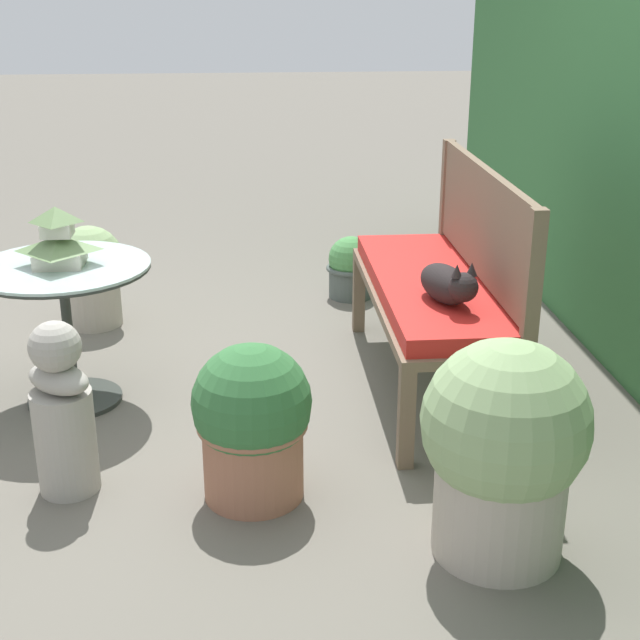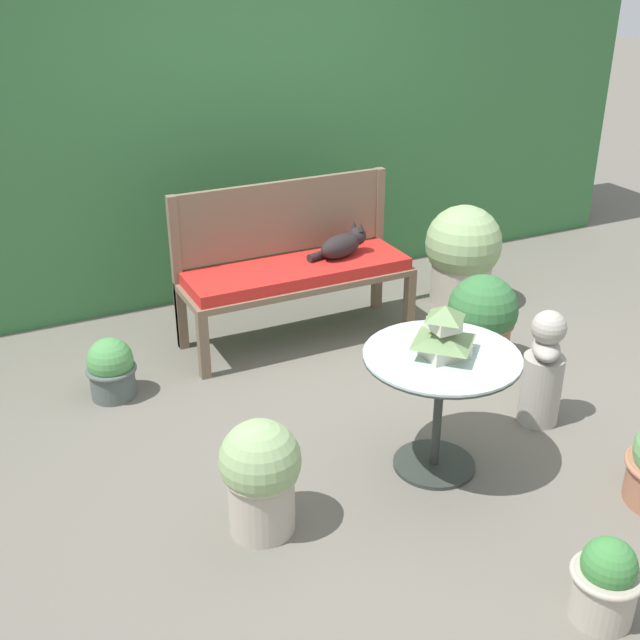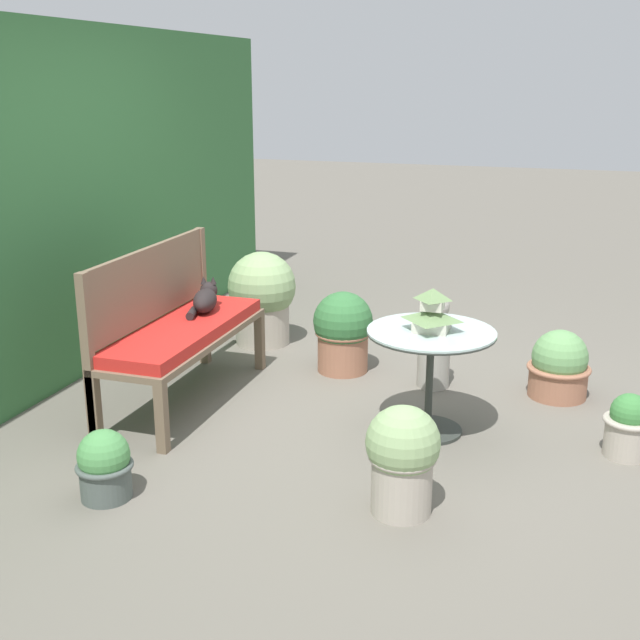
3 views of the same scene
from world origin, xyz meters
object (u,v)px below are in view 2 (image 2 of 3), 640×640
at_px(garden_bench, 297,276).
at_px(garden_bust, 543,371).
at_px(cat, 343,244).
at_px(potted_plant_table_near, 606,581).
at_px(pagoda_birdhouse, 444,334).
at_px(potted_plant_bench_left, 111,369).
at_px(potted_plant_hedge_corner, 463,255).
at_px(potted_plant_bench_right, 261,475).
at_px(potted_plant_path_edge, 482,320).
at_px(patio_table, 440,379).

relative_size(garden_bench, garden_bust, 2.26).
xyz_separation_m(cat, potted_plant_table_near, (-0.27, -2.70, -0.43)).
bearing_deg(pagoda_birdhouse, potted_plant_bench_left, 132.88).
bearing_deg(potted_plant_table_near, potted_plant_hedge_corner, 65.72).
height_order(pagoda_birdhouse, potted_plant_hedge_corner, pagoda_birdhouse).
bearing_deg(garden_bench, potted_plant_table_near, -88.71).
distance_m(garden_bench, potted_plant_bench_left, 1.30).
bearing_deg(garden_bench, potted_plant_bench_right, -119.50).
height_order(garden_bench, potted_plant_path_edge, potted_plant_path_edge).
bearing_deg(potted_plant_hedge_corner, potted_plant_path_edge, -117.28).
relative_size(pagoda_birdhouse, potted_plant_path_edge, 0.46).
bearing_deg(potted_plant_hedge_corner, pagoda_birdhouse, -128.42).
xyz_separation_m(potted_plant_bench_left, potted_plant_path_edge, (2.12, -0.60, 0.12)).
height_order(garden_bust, potted_plant_hedge_corner, potted_plant_hedge_corner).
xyz_separation_m(patio_table, potted_plant_bench_right, (-0.95, -0.05, -0.21)).
bearing_deg(cat, garden_bench, 165.72).
distance_m(patio_table, potted_plant_path_edge, 1.16).
distance_m(potted_plant_hedge_corner, potted_plant_table_near, 2.95).
bearing_deg(garden_bust, potted_plant_bench_right, 132.79).
bearing_deg(patio_table, cat, 79.22).
relative_size(potted_plant_bench_left, potted_plant_bench_right, 0.67).
bearing_deg(potted_plant_hedge_corner, garden_bust, -109.01).
relative_size(cat, potted_plant_bench_right, 0.79).
height_order(garden_bench, potted_plant_table_near, garden_bench).
bearing_deg(potted_plant_hedge_corner, cat, 178.75).
height_order(garden_bench, potted_plant_hedge_corner, potted_plant_hedge_corner).
bearing_deg(garden_bust, garden_bench, 64.85).
bearing_deg(patio_table, potted_plant_bench_right, -176.76).
distance_m(pagoda_birdhouse, potted_plant_bench_right, 1.05).
height_order(pagoda_birdhouse, potted_plant_table_near, pagoda_birdhouse).
height_order(patio_table, garden_bust, garden_bust).
distance_m(potted_plant_bench_right, potted_plant_hedge_corner, 2.73).
bearing_deg(garden_bench, potted_plant_hedge_corner, -0.53).
height_order(garden_bench, pagoda_birdhouse, pagoda_birdhouse).
bearing_deg(cat, potted_plant_table_near, -111.49).
relative_size(pagoda_birdhouse, garden_bust, 0.41).
height_order(garden_bust, potted_plant_bench_right, garden_bust).
xyz_separation_m(patio_table, garden_bust, (0.74, 0.11, -0.19)).
distance_m(patio_table, potted_plant_bench_right, 0.98).
relative_size(potted_plant_bench_right, potted_plant_table_near, 1.49).
distance_m(garden_bench, potted_plant_hedge_corner, 1.27).
relative_size(cat, potted_plant_path_edge, 0.74).
height_order(pagoda_birdhouse, potted_plant_bench_right, pagoda_birdhouse).
bearing_deg(potted_plant_bench_left, patio_table, -47.12).
height_order(potted_plant_bench_left, potted_plant_bench_right, potted_plant_bench_right).
xyz_separation_m(potted_plant_bench_left, potted_plant_table_near, (1.32, -2.50, 0.00)).
relative_size(patio_table, potted_plant_table_near, 2.04).
distance_m(cat, potted_plant_hedge_corner, 0.97).
xyz_separation_m(potted_plant_hedge_corner, potted_plant_table_near, (-1.21, -2.68, -0.21)).
distance_m(potted_plant_bench_right, potted_plant_path_edge, 1.97).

